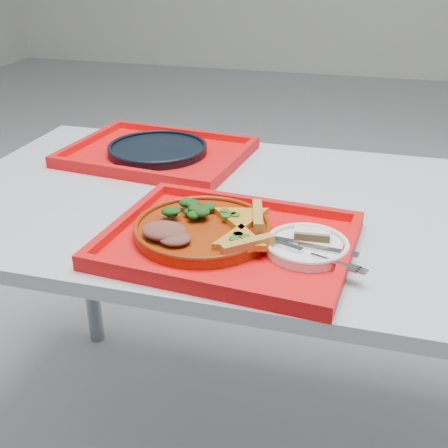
{
  "coord_description": "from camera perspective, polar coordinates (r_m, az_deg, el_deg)",
  "views": [
    {
      "loc": [
        0.14,
        -1.1,
        1.26
      ],
      "look_at": [
        -0.11,
        -0.18,
        0.78
      ],
      "focal_mm": 45.0,
      "sensor_mm": 36.0,
      "label": 1
    }
  ],
  "objects": [
    {
      "name": "table",
      "position": [
        1.25,
        7.24,
        -1.32
      ],
      "size": [
        1.6,
        0.8,
        0.75
      ],
      "color": "#9BA3AE",
      "rests_on": "ground"
    },
    {
      "name": "tray_main",
      "position": [
        1.05,
        0.51,
        -2.02
      ],
      "size": [
        0.48,
        0.38,
        0.01
      ],
      "primitive_type": "cube",
      "rotation": [
        0.0,
        0.0,
        -0.08
      ],
      "color": "red",
      "rests_on": "table"
    },
    {
      "name": "tray_far",
      "position": [
        1.51,
        -6.73,
        6.96
      ],
      "size": [
        0.48,
        0.4,
        0.01
      ],
      "primitive_type": "cube",
      "rotation": [
        0.0,
        0.0,
        -0.11
      ],
      "color": "red",
      "rests_on": "table"
    },
    {
      "name": "dinner_plate",
      "position": [
        1.07,
        -2.2,
        -0.68
      ],
      "size": [
        0.26,
        0.26,
        0.02
      ],
      "primitive_type": "cylinder",
      "color": "maroon",
      "rests_on": "tray_main"
    },
    {
      "name": "side_plate",
      "position": [
        1.02,
        8.4,
        -2.4
      ],
      "size": [
        0.15,
        0.15,
        0.01
      ],
      "primitive_type": "cylinder",
      "color": "white",
      "rests_on": "tray_main"
    },
    {
      "name": "navy_plate",
      "position": [
        1.5,
        -6.76,
        7.46
      ],
      "size": [
        0.26,
        0.26,
        0.02
      ],
      "primitive_type": "cylinder",
      "color": "black",
      "rests_on": "tray_far"
    },
    {
      "name": "pizza_slice_a",
      "position": [
        1.0,
        1.65,
        -1.46
      ],
      "size": [
        0.15,
        0.15,
        0.02
      ],
      "primitive_type": null,
      "rotation": [
        0.0,
        0.0,
        2.29
      ],
      "color": "gold",
      "rests_on": "dinner_plate"
    },
    {
      "name": "pizza_slice_b",
      "position": [
        1.08,
        1.76,
        0.87
      ],
      "size": [
        0.15,
        0.14,
        0.02
      ],
      "primitive_type": null,
      "rotation": [
        0.0,
        0.0,
        3.38
      ],
      "color": "gold",
      "rests_on": "dinner_plate"
    },
    {
      "name": "salad_heap",
      "position": [
        1.1,
        -3.68,
        1.72
      ],
      "size": [
        0.08,
        0.07,
        0.04
      ],
      "primitive_type": "ellipsoid",
      "color": "black",
      "rests_on": "dinner_plate"
    },
    {
      "name": "meat_portion",
      "position": [
        1.02,
        -6.06,
        -0.7
      ],
      "size": [
        0.08,
        0.07,
        0.03
      ],
      "primitive_type": "ellipsoid",
      "color": "brown",
      "rests_on": "dinner_plate"
    },
    {
      "name": "dessert_bar",
      "position": [
        1.04,
        8.95,
        -1.02
      ],
      "size": [
        0.07,
        0.03,
        0.02
      ],
      "rotation": [
        0.0,
        0.0,
        0.08
      ],
      "color": "#462A17",
      "rests_on": "side_plate"
    },
    {
      "name": "knife",
      "position": [
        1.01,
        8.4,
        -2.11
      ],
      "size": [
        0.19,
        0.04,
        0.01
      ],
      "primitive_type": "cube",
      "rotation": [
        0.0,
        0.0,
        -0.11
      ],
      "color": "silver",
      "rests_on": "side_plate"
    },
    {
      "name": "fork",
      "position": [
        0.98,
        8.73,
        -2.97
      ],
      "size": [
        0.18,
        0.08,
        0.01
      ],
      "primitive_type": "cube",
      "rotation": [
        0.0,
        0.0,
        -0.35
      ],
      "color": "silver",
      "rests_on": "side_plate"
    }
  ]
}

